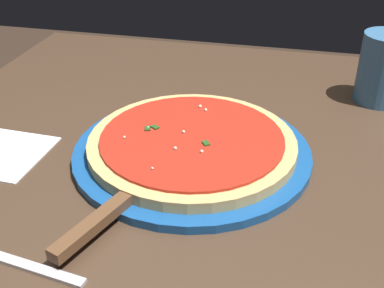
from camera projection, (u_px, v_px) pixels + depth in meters
restaurant_table at (188, 216)px, 0.81m from camera, size 0.86×0.88×0.73m
serving_plate at (192, 152)px, 0.70m from camera, size 0.34×0.34×0.01m
pizza at (192, 143)px, 0.69m from camera, size 0.30×0.30×0.02m
pizza_server at (118, 206)px, 0.58m from camera, size 0.22×0.11×0.01m
cup_tall_drink at (384, 68)px, 0.83m from camera, size 0.09×0.09×0.12m
napkin_folded_right at (2, 153)px, 0.71m from camera, size 0.13×0.13×0.00m
fork at (0, 257)px, 0.53m from camera, size 0.04×0.19×0.00m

